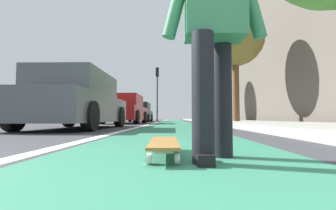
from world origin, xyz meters
name	(u,v)px	position (x,y,z in m)	size (l,w,h in m)	color
ground_plane	(174,124)	(10.00, 0.00, 0.00)	(80.00, 80.00, 0.00)	#38383D
bike_lane_paint	(174,121)	(24.00, 0.00, 0.00)	(56.00, 1.92, 0.00)	#2D7256
lane_stripe_white	(161,121)	(20.00, 1.11, 0.00)	(52.00, 0.16, 0.01)	silver
sidewalk_curb	(216,121)	(18.00, -3.23, 0.07)	(52.00, 3.20, 0.15)	#9E9B93
building_facade	(237,71)	(22.00, -5.94, 4.69)	(40.00, 1.20, 9.39)	#5B544B
skateboard	(164,144)	(0.86, 0.07, 0.09)	(0.85, 0.23, 0.11)	white
skater_person	(214,22)	(0.71, -0.28, 0.94)	(0.47, 0.72, 1.64)	black
parked_car_near	(77,102)	(5.55, 2.60, 0.71)	(4.47, 1.88, 1.48)	#4C5156
parked_car_mid	(125,110)	(11.86, 2.58, 0.72)	(4.14, 1.94, 1.49)	maroon
parked_car_far	(138,113)	(17.89, 2.78, 0.70)	(4.45, 1.99, 1.46)	black
traffic_light	(157,84)	(20.70, 1.51, 3.28)	(0.33, 0.28, 4.79)	#2D2D2D
street_tree_mid	(235,38)	(10.29, -2.83, 3.97)	(2.64, 2.64, 5.33)	brown
street_tree_far	(212,79)	(17.17, -2.83, 3.21)	(2.64, 2.64, 4.56)	brown
pedestrian_distant	(223,105)	(12.21, -2.64, 0.98)	(0.48, 0.75, 1.72)	#384260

